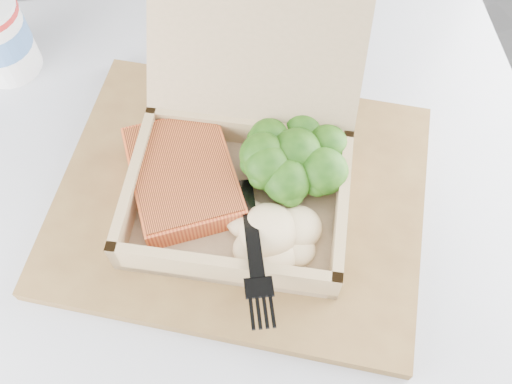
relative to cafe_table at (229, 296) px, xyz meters
name	(u,v)px	position (x,y,z in m)	size (l,w,h in m)	color
floor	(257,239)	(0.16, 0.28, -0.53)	(4.00, 4.00, 0.00)	gray
cafe_table	(229,296)	(0.00, 0.00, 0.00)	(0.93, 0.93, 0.71)	black
serving_tray	(241,197)	(0.03, 0.03, 0.19)	(0.38, 0.30, 0.02)	brown
takeout_container	(244,148)	(0.05, 0.05, 0.24)	(0.32, 0.34, 0.18)	#9E825F
salmon_fillet	(183,176)	(-0.02, 0.06, 0.22)	(0.10, 0.13, 0.03)	#CF6328
broccoli_pile	(296,157)	(0.10, 0.03, 0.23)	(0.12, 0.12, 0.04)	#397018
mashed_potatoes	(268,230)	(0.04, -0.03, 0.22)	(0.09, 0.08, 0.03)	beige
plastic_fork	(249,205)	(0.03, 0.00, 0.24)	(0.07, 0.17, 0.04)	black
receipt	(230,56)	(0.10, 0.23, 0.18)	(0.08, 0.15, 0.00)	white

